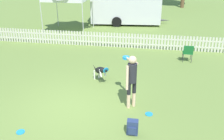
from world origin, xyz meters
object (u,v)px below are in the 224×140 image
(frisbee_midfield, at_px, (134,130))
(backpack_on_grass, at_px, (132,127))
(frisbee_near_handler, at_px, (21,132))
(frisbee_near_dog, at_px, (149,114))
(equipment_trailer, at_px, (126,4))
(leaping_dog, at_px, (100,70))
(folding_chair_center, at_px, (188,52))
(handler_person, at_px, (131,75))

(frisbee_midfield, bearing_deg, backpack_on_grass, -100.05)
(frisbee_near_handler, height_order, frisbee_midfield, same)
(frisbee_near_dog, height_order, equipment_trailer, equipment_trailer)
(leaping_dog, relative_size, frisbee_near_dog, 4.22)
(frisbee_midfield, relative_size, backpack_on_grass, 0.53)
(frisbee_midfield, distance_m, folding_chair_center, 5.76)
(backpack_on_grass, xyz_separation_m, folding_chair_center, (1.96, 5.55, 0.27))
(frisbee_near_handler, xyz_separation_m, frisbee_midfield, (2.97, 0.58, 0.00))
(handler_person, xyz_separation_m, frisbee_near_handler, (-2.76, -1.80, -1.05))
(leaping_dog, xyz_separation_m, folding_chair_center, (3.43, 2.65, 0.01))
(folding_chair_center, bearing_deg, frisbee_near_dog, 71.70)
(backpack_on_grass, relative_size, folding_chair_center, 0.52)
(handler_person, bearing_deg, frisbee_midfield, -120.02)
(leaping_dog, distance_m, frisbee_near_handler, 3.67)
(backpack_on_grass, bearing_deg, frisbee_midfield, 79.95)
(frisbee_near_handler, xyz_separation_m, folding_chair_center, (4.90, 5.98, 0.46))
(equipment_trailer, bearing_deg, backpack_on_grass, -88.05)
(frisbee_near_dog, bearing_deg, equipment_trailer, 100.05)
(leaping_dog, xyz_separation_m, frisbee_near_handler, (-1.47, -3.34, -0.45))
(frisbee_midfield, bearing_deg, frisbee_near_dog, 65.91)
(frisbee_near_handler, bearing_deg, backpack_on_grass, 8.34)
(leaping_dog, height_order, frisbee_near_handler, leaping_dog)
(frisbee_near_handler, bearing_deg, folding_chair_center, 50.69)
(handler_person, height_order, equipment_trailer, equipment_trailer)
(frisbee_near_dog, bearing_deg, folding_chair_center, 71.21)
(leaping_dog, height_order, folding_chair_center, folding_chair_center)
(handler_person, bearing_deg, leaping_dog, 90.27)
(handler_person, distance_m, frisbee_near_dog, 1.26)
(backpack_on_grass, bearing_deg, equipment_trailer, 97.50)
(frisbee_near_handler, height_order, frisbee_near_dog, same)
(frisbee_midfield, relative_size, equipment_trailer, 0.04)
(folding_chair_center, bearing_deg, backpack_on_grass, 71.08)
(backpack_on_grass, distance_m, equipment_trailer, 12.91)
(frisbee_near_dog, xyz_separation_m, equipment_trailer, (-2.08, 11.76, 1.36))
(frisbee_near_dog, xyz_separation_m, folding_chair_center, (1.55, 4.56, 0.46))
(frisbee_near_dog, bearing_deg, frisbee_near_handler, -156.94)
(handler_person, relative_size, folding_chair_center, 2.13)
(backpack_on_grass, bearing_deg, handler_person, 97.68)
(leaping_dog, xyz_separation_m, backpack_on_grass, (1.47, -2.90, -0.26))
(leaping_dog, relative_size, equipment_trailer, 0.16)
(frisbee_near_handler, distance_m, frisbee_near_dog, 3.64)
(frisbee_midfield, distance_m, equipment_trailer, 12.79)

